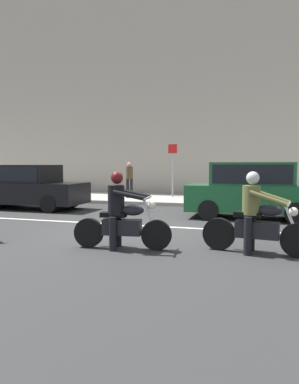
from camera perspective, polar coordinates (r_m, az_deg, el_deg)
name	(u,v)px	position (r m, az deg, el deg)	size (l,w,h in m)	color
ground_plane	(129,231)	(9.30, -3.23, -6.29)	(80.00, 80.00, 0.00)	#2C2C2C
sidewalk_slab	(188,200)	(16.95, 6.18, -1.24)	(40.00, 4.40, 0.14)	#99968E
building_facade	(201,66)	(20.94, 8.21, 19.35)	(40.00, 1.40, 14.30)	#A89E8E
lane_marking_stripe	(130,225)	(10.24, -3.17, -5.28)	(18.00, 0.14, 0.01)	silver
motorcycle_with_rider_olive	(257,220)	(7.19, 16.78, -4.36)	(2.13, 0.72, 1.59)	black
motorcycle_with_rider_black_leather	(121,217)	(7.31, -4.55, -4.08)	(2.05, 0.71, 1.58)	black
parked_hatchback_forest_green	(252,189)	(11.80, 16.04, 0.39)	(4.06, 1.76, 1.80)	#164C28
parked_sedan_black	(29,186)	(14.65, -18.79, 0.85)	(4.31, 1.82, 1.72)	black
street_sign_post	(173,165)	(17.61, 3.73, 4.37)	(0.44, 0.08, 2.62)	gray
pedestrian_bystander	(129,177)	(17.06, -3.24, 2.41)	(0.34, 0.34, 1.71)	black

